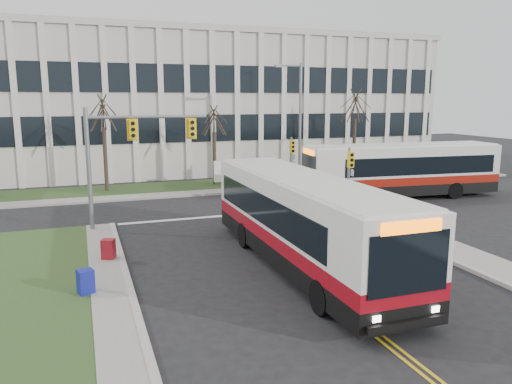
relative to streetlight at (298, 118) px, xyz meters
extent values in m
plane|color=black|center=(-8.03, -16.20, -5.19)|extent=(120.00, 120.00, 0.00)
cube|color=#9E9B93|center=(-15.03, -21.20, -5.12)|extent=(1.20, 26.00, 0.14)
cube|color=#9E9B93|center=(-3.03, -1.00, -5.12)|extent=(44.00, 1.60, 0.14)
cube|color=#344E21|center=(-3.03, 1.80, -5.13)|extent=(44.00, 5.00, 0.12)
cube|color=beige|center=(-3.03, 13.80, 0.81)|extent=(40.00, 16.00, 12.00)
cylinder|color=slate|center=(-15.33, -9.00, -2.09)|extent=(0.22, 0.22, 6.20)
cylinder|color=slate|center=(-12.33, -9.00, 0.51)|extent=(6.00, 0.16, 0.16)
cube|color=yellow|center=(-13.13, -9.15, -0.09)|extent=(0.34, 0.24, 0.92)
cube|color=yellow|center=(-10.13, -9.15, -0.09)|extent=(0.34, 0.24, 0.92)
cylinder|color=slate|center=(-0.83, -9.20, -3.29)|extent=(0.14, 0.14, 3.80)
cube|color=yellow|center=(-0.83, -9.40, -2.09)|extent=(0.34, 0.24, 0.92)
cylinder|color=slate|center=(-0.83, -0.70, -3.29)|extent=(0.14, 0.14, 3.80)
cube|color=yellow|center=(-0.83, -0.90, -2.09)|extent=(0.34, 0.24, 0.92)
cylinder|color=slate|center=(0.17, 0.00, -0.59)|extent=(0.20, 0.20, 9.20)
cylinder|color=slate|center=(-0.73, 0.00, 3.81)|extent=(1.80, 0.14, 0.14)
cube|color=slate|center=(-1.63, 0.00, 3.76)|extent=(0.50, 0.25, 0.18)
cylinder|color=slate|center=(-6.13, 1.30, -4.69)|extent=(0.08, 0.08, 1.00)
cylinder|color=slate|center=(-4.93, 1.30, -4.69)|extent=(0.08, 0.08, 1.00)
cube|color=white|center=(-5.53, 1.30, -3.99)|extent=(1.50, 0.12, 1.60)
cylinder|color=#42352B|center=(-14.03, 1.80, -2.88)|extent=(0.28, 0.28, 4.62)
cylinder|color=#42352B|center=(-6.03, 2.00, -3.15)|extent=(0.28, 0.28, 4.09)
cylinder|color=#42352B|center=(5.97, 1.80, -2.72)|extent=(0.28, 0.28, 4.95)
cube|color=navy|center=(-15.77, -17.81, -4.72)|extent=(0.61, 0.58, 0.95)
cube|color=maroon|center=(-14.83, -14.24, -4.72)|extent=(0.63, 0.60, 0.95)
camera|label=1|loc=(-15.66, -34.79, 1.42)|focal=35.00mm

